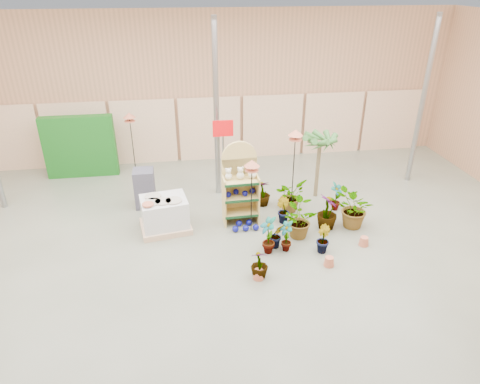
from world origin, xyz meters
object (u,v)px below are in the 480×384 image
(display_shelf, at_px, (240,186))
(bird_table_front, at_px, (252,166))
(pallet_stack, at_px, (165,214))
(potted_plant_2, at_px, (297,220))

(display_shelf, xyz_separation_m, bird_table_front, (0.19, -0.52, 0.73))
(bird_table_front, bearing_deg, pallet_stack, 170.77)
(display_shelf, height_order, bird_table_front, display_shelf)
(bird_table_front, bearing_deg, potted_plant_2, -23.21)
(pallet_stack, distance_m, bird_table_front, 2.34)
(pallet_stack, bearing_deg, display_shelf, -2.77)
(display_shelf, height_order, potted_plant_2, display_shelf)
(display_shelf, relative_size, pallet_stack, 1.58)
(pallet_stack, bearing_deg, bird_table_front, -18.46)
(pallet_stack, xyz_separation_m, potted_plant_2, (2.94, -0.74, 0.04))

